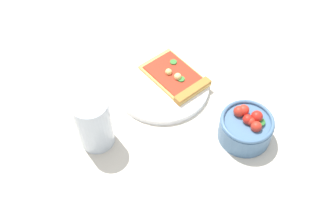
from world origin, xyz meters
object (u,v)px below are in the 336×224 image
object	(u,v)px
pizza_slice_main	(177,78)
soda_glass	(94,124)
plate	(162,86)
salad_bowl	(246,127)

from	to	relation	value
pizza_slice_main	soda_glass	xyz separation A→B (m)	(-0.23, -0.05, 0.04)
plate	pizza_slice_main	world-z (taller)	pizza_slice_main
pizza_slice_main	salad_bowl	world-z (taller)	salad_bowl
plate	pizza_slice_main	size ratio (longest dim) A/B	1.32
salad_bowl	soda_glass	bearing A→B (deg)	151.31
soda_glass	plate	bearing A→B (deg)	16.57
soda_glass	pizza_slice_main	bearing A→B (deg)	12.83
plate	salad_bowl	distance (m)	0.23
plate	pizza_slice_main	bearing A→B (deg)	-8.00
salad_bowl	plate	bearing A→B (deg)	111.53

